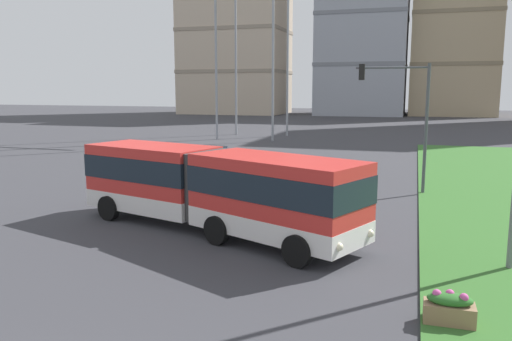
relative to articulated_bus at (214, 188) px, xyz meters
name	(u,v)px	position (x,y,z in m)	size (l,w,h in m)	color
articulated_bus	(214,188)	(0.00, 0.00, 0.00)	(11.87, 6.38, 3.00)	red
car_white_van	(207,160)	(-5.62, 12.77, -0.90)	(4.44, 2.09, 1.58)	silver
flower_planter_2	(449,308)	(7.89, -5.53, -1.23)	(1.10, 0.56, 0.74)	#937051
traffic_light_far_right	(404,106)	(6.39, 9.44, 2.74)	(3.59, 0.28, 6.47)	#474C51
apartment_tower_west	(235,13)	(-29.58, 85.59, 19.04)	(20.92, 15.33, 41.34)	#C6B299
apartment_tower_centre	(455,19)	(13.40, 93.17, 17.10)	(15.92, 19.00, 37.47)	tan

